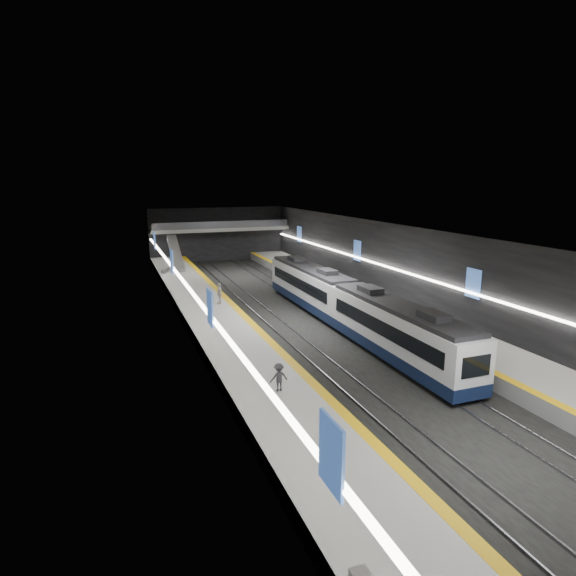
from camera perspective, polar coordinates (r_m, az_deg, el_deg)
name	(u,v)px	position (r m, az deg, el deg)	size (l,w,h in m)	color
ground	(309,325)	(40.98, 2.46, -4.41)	(70.00, 70.00, 0.00)	black
ceiling	(310,231)	(39.36, 2.58, 6.78)	(20.00, 70.00, 0.04)	beige
wall_left	(188,288)	(37.30, -11.77, -0.04)	(0.04, 70.00, 8.00)	black
wall_right	(411,271)	(44.78, 14.39, 1.95)	(0.04, 70.00, 8.00)	black
wall_back	(218,234)	(73.11, -8.31, 6.29)	(20.00, 0.04, 8.00)	black
platform_left	(222,329)	(38.65, -7.86, -4.82)	(5.00, 70.00, 1.00)	slate
tile_surface_left	(222,323)	(38.50, -7.88, -4.10)	(5.00, 70.00, 0.02)	#9E9E99
tactile_strip_left	(248,320)	(39.00, -4.73, -3.78)	(0.60, 70.00, 0.02)	yellow
platform_right	(385,311)	(44.21, 11.47, -2.70)	(5.00, 70.00, 1.00)	slate
tile_surface_right	(386,306)	(44.07, 11.50, -2.06)	(5.00, 70.00, 0.02)	#9E9E99
tactile_strip_right	(364,308)	(42.97, 9.01, -2.33)	(0.60, 70.00, 0.02)	yellow
rails	(309,324)	(40.96, 2.47, -4.33)	(6.52, 70.00, 0.12)	gray
train	(346,303)	(39.70, 6.93, -1.77)	(2.69, 30.04, 3.60)	#101D3D
ad_posters	(305,271)	(40.79, 1.98, 2.03)	(19.94, 53.50, 2.20)	#3B63B2
cove_light_left	(191,291)	(37.38, -11.45, -0.32)	(0.25, 68.60, 0.12)	white
cove_light_right	(409,273)	(44.71, 14.17, 1.68)	(0.25, 68.60, 0.12)	white
mezzanine_bridge	(221,229)	(70.98, -7.98, 6.96)	(20.00, 3.00, 1.50)	gray
escalator	(176,253)	(63.18, -13.19, 4.08)	(1.20, 8.00, 0.60)	#99999E
bench_left_far	(165,271)	(60.40, -14.37, 1.99)	(0.47, 1.71, 0.42)	#99999E
bench_right_far	(329,270)	(58.86, 4.85, 2.10)	(0.53, 1.91, 0.47)	#99999E
passenger_right_a	(408,314)	(38.86, 14.05, -3.02)	(0.57, 0.38, 1.57)	#BF5B47
passenger_left_a	(219,294)	(44.02, -8.13, -0.66)	(1.13, 0.47, 1.93)	beige
passenger_left_b	(279,377)	(26.10, -1.10, -10.55)	(1.00, 0.58, 1.55)	#3C3A42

